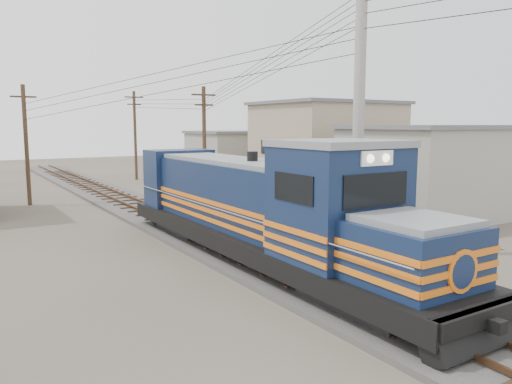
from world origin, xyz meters
TOP-DOWN VIEW (x-y plane):
  - ground at (0.00, 0.00)m, footprint 120.00×120.00m
  - ballast at (0.00, 10.00)m, footprint 3.60×70.00m
  - track at (0.00, 10.00)m, footprint 1.15×70.00m
  - locomotive at (0.00, 0.36)m, footprint 3.10×16.89m
  - utility_pole_main at (3.50, -0.50)m, footprint 0.40×0.40m
  - wooden_pole_mid at (4.50, 14.00)m, footprint 1.60×0.24m
  - wooden_pole_far at (4.80, 28.00)m, footprint 1.60×0.24m
  - wooden_pole_left at (-5.00, 18.00)m, footprint 1.60×0.24m
  - power_lines at (-0.14, 8.49)m, footprint 9.65×19.00m
  - shophouse_front at (11.50, 3.00)m, footprint 7.35×6.30m
  - shophouse_mid at (12.50, 12.00)m, footprint 8.40×7.35m
  - shophouse_back at (11.00, 22.00)m, footprint 6.30×6.30m
  - billboard at (5.37, 2.78)m, footprint 2.15×1.05m
  - market_umbrella at (6.31, 5.74)m, footprint 2.53×2.53m
  - vendor at (7.64, 6.79)m, footprint 0.65×0.53m
  - plant_nursery at (5.47, 2.82)m, footprint 3.43×2.11m

SIDE VIEW (x-z plane):
  - ground at x=0.00m, z-range 0.00..0.00m
  - ballast at x=0.00m, z-range 0.00..0.16m
  - track at x=0.00m, z-range 0.20..0.32m
  - plant_nursery at x=5.47m, z-range -0.06..1.04m
  - vendor at x=7.64m, z-range 0.00..1.55m
  - locomotive at x=0.00m, z-range -0.28..3.90m
  - market_umbrella at x=6.31m, z-range 0.83..3.01m
  - shophouse_back at x=11.00m, z-range 0.01..4.21m
  - shophouse_front at x=11.50m, z-range 0.01..4.71m
  - billboard at x=5.37m, z-range 0.85..4.40m
  - shophouse_mid at x=12.50m, z-range 0.01..6.21m
  - wooden_pole_mid at x=4.50m, z-range 0.18..7.18m
  - wooden_pole_left at x=-5.00m, z-range 0.18..7.18m
  - wooden_pole_far at x=4.80m, z-range 0.18..7.68m
  - utility_pole_main at x=3.50m, z-range 0.00..10.00m
  - power_lines at x=-0.14m, z-range 5.91..9.21m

